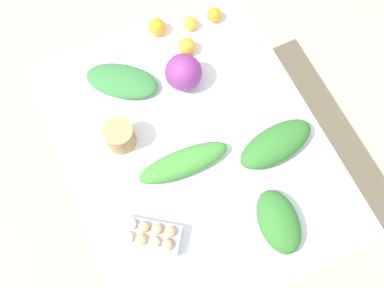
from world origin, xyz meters
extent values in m
plane|color=#C6B289|center=(0.00, 0.00, 0.00)|extent=(8.00, 8.00, 0.00)
cube|color=silver|center=(0.00, 0.00, 0.71)|extent=(1.31, 1.06, 0.03)
cylinder|color=tan|center=(-0.60, -0.47, 0.35)|extent=(0.06, 0.06, 0.69)
cylinder|color=tan|center=(0.60, -0.47, 0.35)|extent=(0.06, 0.06, 0.69)
cylinder|color=tan|center=(0.60, 0.47, 0.35)|extent=(0.06, 0.06, 0.69)
sphere|color=#7A2D75|center=(0.29, -0.10, 0.80)|extent=(0.16, 0.16, 0.16)
cube|color=#B7B7B2|center=(-0.27, 0.31, 0.75)|extent=(0.23, 0.25, 0.06)
sphere|color=white|center=(-0.25, 0.38, 0.79)|extent=(0.04, 0.04, 0.04)
sphere|color=tan|center=(-0.28, 0.34, 0.79)|extent=(0.04, 0.04, 0.04)
sphere|color=white|center=(-0.31, 0.30, 0.79)|extent=(0.04, 0.04, 0.04)
sphere|color=tan|center=(-0.34, 0.26, 0.79)|extent=(0.04, 0.04, 0.04)
sphere|color=white|center=(-0.21, 0.35, 0.79)|extent=(0.04, 0.04, 0.04)
sphere|color=tan|center=(-0.24, 0.31, 0.79)|extent=(0.04, 0.04, 0.04)
sphere|color=tan|center=(-0.27, 0.27, 0.79)|extent=(0.04, 0.04, 0.04)
sphere|color=tan|center=(-0.30, 0.23, 0.79)|extent=(0.04, 0.04, 0.04)
cylinder|color=#A87F51|center=(0.14, 0.26, 0.78)|extent=(0.12, 0.12, 0.12)
ellipsoid|color=#3D8433|center=(-0.06, 0.07, 0.76)|extent=(0.13, 0.39, 0.08)
ellipsoid|color=#2D6B28|center=(-0.44, -0.16, 0.77)|extent=(0.27, 0.19, 0.10)
ellipsoid|color=#2D6B28|center=(-0.15, -0.31, 0.77)|extent=(0.19, 0.35, 0.09)
ellipsoid|color=#337538|center=(0.39, 0.15, 0.75)|extent=(0.33, 0.35, 0.06)
sphere|color=#F9A833|center=(0.53, -0.24, 0.76)|extent=(0.07, 0.07, 0.07)
sphere|color=orange|center=(0.53, -0.36, 0.76)|extent=(0.07, 0.07, 0.07)
sphere|color=orange|center=(0.42, -0.17, 0.76)|extent=(0.08, 0.08, 0.08)
sphere|color=orange|center=(0.57, -0.09, 0.76)|extent=(0.08, 0.08, 0.08)
camera|label=1|loc=(-0.54, 0.25, 2.41)|focal=40.00mm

